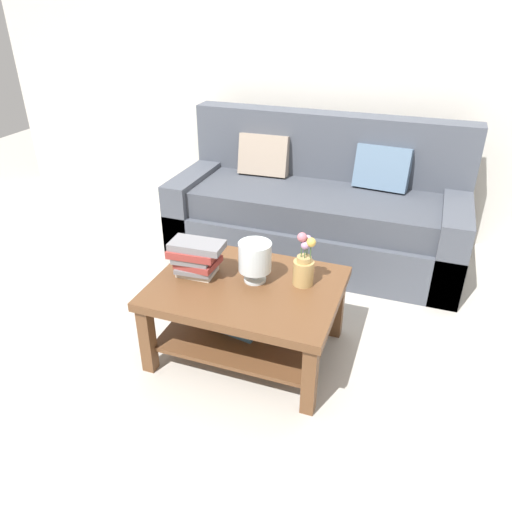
# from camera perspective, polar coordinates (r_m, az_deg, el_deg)

# --- Properties ---
(ground_plane) EXTENTS (10.00, 10.00, 0.00)m
(ground_plane) POSITION_cam_1_polar(r_m,az_deg,el_deg) (3.24, 0.88, -7.11)
(ground_plane) COLOR #B7B2A8
(back_wall) EXTENTS (6.40, 0.12, 2.70)m
(back_wall) POSITION_cam_1_polar(r_m,az_deg,el_deg) (4.25, 8.90, 21.07)
(back_wall) COLOR beige
(back_wall) RESTS_ON ground
(couch) EXTENTS (2.21, 0.90, 1.06)m
(couch) POSITION_cam_1_polar(r_m,az_deg,el_deg) (3.89, 7.17, 5.29)
(couch) COLOR #474C56
(couch) RESTS_ON ground
(coffee_table) EXTENTS (1.03, 0.78, 0.47)m
(coffee_table) POSITION_cam_1_polar(r_m,az_deg,el_deg) (2.78, -1.14, -5.64)
(coffee_table) COLOR brown
(coffee_table) RESTS_ON ground
(book_stack_main) EXTENTS (0.32, 0.23, 0.21)m
(book_stack_main) POSITION_cam_1_polar(r_m,az_deg,el_deg) (2.76, -6.98, -0.04)
(book_stack_main) COLOR beige
(book_stack_main) RESTS_ON coffee_table
(glass_hurricane_vase) EXTENTS (0.18, 0.18, 0.23)m
(glass_hurricane_vase) POSITION_cam_1_polar(r_m,az_deg,el_deg) (2.66, -0.12, -0.22)
(glass_hurricane_vase) COLOR silver
(glass_hurricane_vase) RESTS_ON coffee_table
(flower_pitcher) EXTENTS (0.12, 0.11, 0.32)m
(flower_pitcher) POSITION_cam_1_polar(r_m,az_deg,el_deg) (2.66, 5.61, -1.10)
(flower_pitcher) COLOR tan
(flower_pitcher) RESTS_ON coffee_table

